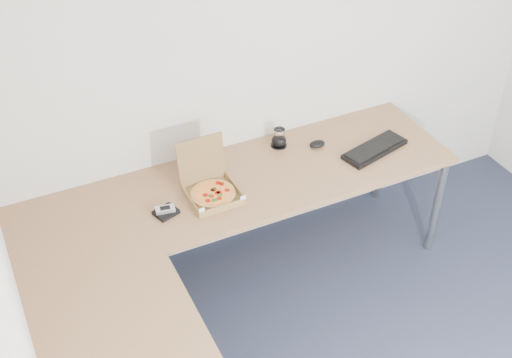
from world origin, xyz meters
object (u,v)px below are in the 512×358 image
keyboard (375,149)px  wallet (166,212)px  drinking_glass (279,138)px  pizza_box (212,190)px  desk (215,252)px

keyboard → wallet: size_ratio=3.61×
drinking_glass → keyboard: size_ratio=0.28×
pizza_box → desk: bearing=-112.1°
pizza_box → keyboard: (1.02, -0.03, -0.02)m
drinking_glass → desk: bearing=-136.9°
pizza_box → keyboard: size_ratio=0.75×
pizza_box → wallet: (-0.28, -0.04, -0.02)m
keyboard → desk: bearing=-177.5°
pizza_box → drinking_glass: pizza_box is taller
pizza_box → keyboard: bearing=-2.9°
desk → keyboard: size_ratio=5.95×
keyboard → wallet: 1.30m
desk → wallet: 0.37m
pizza_box → wallet: 0.28m
desk → keyboard: keyboard is taller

